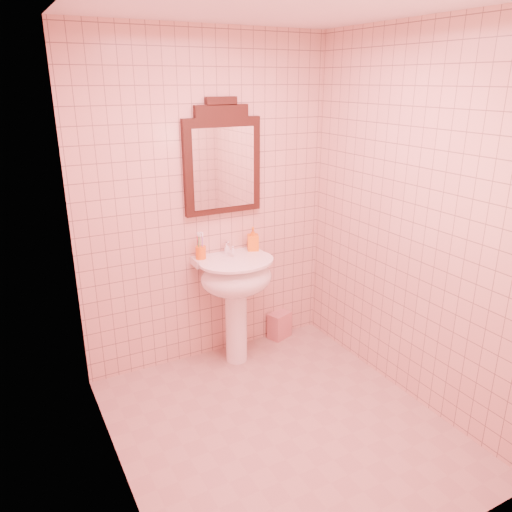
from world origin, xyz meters
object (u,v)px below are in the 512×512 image
mirror (222,161)px  toothbrush_cup (201,252)px  towel (279,325)px  pedestal_sink (236,284)px  soap_dispenser (253,239)px

mirror → toothbrush_cup: bearing=-165.8°
toothbrush_cup → towel: bearing=1.9°
pedestal_sink → soap_dispenser: 0.39m
toothbrush_cup → soap_dispenser: bearing=-1.3°
pedestal_sink → mirror: bearing=90.0°
soap_dispenser → pedestal_sink: bearing=-126.2°
mirror → toothbrush_cup: 0.70m
pedestal_sink → towel: (0.50, 0.17, -0.55)m
mirror → soap_dispenser: bearing=-16.9°
towel → toothbrush_cup: bearing=-178.1°
toothbrush_cup → soap_dispenser: size_ratio=0.96×
mirror → towel: (0.50, -0.03, -1.46)m
mirror → toothbrush_cup: size_ratio=4.66×
pedestal_sink → towel: 0.76m
toothbrush_cup → pedestal_sink: bearing=-33.2°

